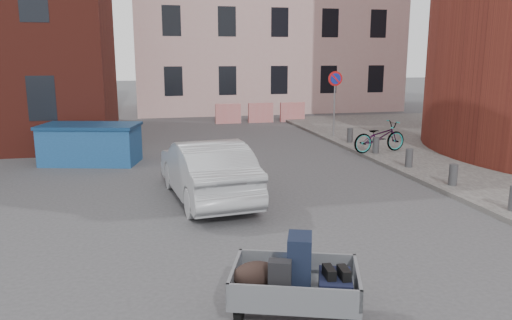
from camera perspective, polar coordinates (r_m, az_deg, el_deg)
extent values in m
plane|color=#38383A|center=(10.57, -2.67, -7.00)|extent=(120.00, 120.00, 0.00)
cube|color=#474442|center=(18.47, 26.92, 0.13)|extent=(9.00, 24.00, 0.12)
cylinder|color=gray|center=(20.94, 8.94, 6.31)|extent=(0.07, 0.07, 2.60)
cylinder|color=red|center=(20.84, 9.06, 9.17)|extent=(0.60, 0.03, 0.60)
cylinder|color=navy|center=(20.82, 9.08, 9.17)|extent=(0.44, 0.03, 0.44)
cylinder|color=#3A3A3D|center=(13.83, 21.60, -1.58)|extent=(0.22, 0.22, 0.55)
cylinder|color=#3A3A3D|center=(15.64, 17.10, 0.24)|extent=(0.22, 0.22, 0.55)
cylinder|color=#3A3A3D|center=(17.55, 13.54, 1.66)|extent=(0.22, 0.22, 0.55)
cylinder|color=#3A3A3D|center=(19.51, 10.69, 2.80)|extent=(0.22, 0.22, 0.55)
cube|color=red|center=(25.37, -3.19, 5.31)|extent=(1.30, 0.18, 1.00)
cube|color=red|center=(25.71, 0.56, 5.42)|extent=(1.30, 0.18, 1.00)
cube|color=red|center=(26.16, 4.20, 5.50)|extent=(1.30, 0.18, 1.00)
cylinder|color=black|center=(6.79, -1.90, -16.28)|extent=(0.24, 0.45, 0.44)
cylinder|color=black|center=(6.75, 10.82, -16.68)|extent=(0.24, 0.45, 0.44)
cube|color=slate|center=(6.62, 4.47, -14.75)|extent=(1.88, 1.57, 0.08)
cube|color=slate|center=(6.61, -2.46, -13.03)|extent=(0.41, 1.05, 0.28)
cube|color=slate|center=(6.57, 11.51, -13.46)|extent=(0.41, 1.05, 0.28)
cube|color=slate|center=(7.02, 4.67, -11.50)|extent=(1.52, 0.57, 0.28)
cube|color=slate|center=(6.07, 4.29, -15.47)|extent=(1.52, 0.57, 0.28)
cube|color=slate|center=(7.46, 4.74, -12.06)|extent=(0.31, 0.69, 0.06)
cube|color=black|center=(6.50, 4.99, -11.49)|extent=(0.43, 0.52, 0.70)
cube|color=black|center=(6.46, 9.03, -13.94)|extent=(0.58, 0.70, 0.25)
ellipsoid|color=black|center=(6.51, -0.03, -13.03)|extent=(0.69, 0.54, 0.36)
cube|color=black|center=(6.28, 2.73, -13.43)|extent=(0.32, 0.26, 0.48)
ellipsoid|color=blue|center=(6.87, 4.18, -12.23)|extent=(0.44, 0.40, 0.24)
cube|color=black|center=(6.33, 8.36, -12.58)|extent=(0.13, 0.28, 0.13)
cube|color=black|center=(6.34, 10.02, -12.60)|extent=(0.13, 0.28, 0.13)
cube|color=navy|center=(16.80, -18.37, 1.60)|extent=(3.20, 2.16, 1.17)
cube|color=navy|center=(16.70, -18.51, 3.74)|extent=(3.32, 2.27, 0.10)
imported|color=#9C9EA3|center=(12.02, -5.68, -1.09)|extent=(2.03, 4.57, 1.46)
imported|color=black|center=(17.74, 13.92, 2.59)|extent=(2.10, 1.01, 1.06)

